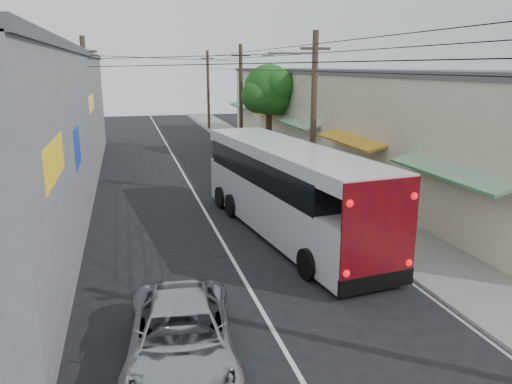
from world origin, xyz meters
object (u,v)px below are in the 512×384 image
parked_car_mid (241,156)px  jeepney (181,337)px  coach_bus (286,188)px  parked_suv (281,176)px  pedestrian_near (338,189)px  pedestrian_far (312,167)px  parked_car_far (226,139)px

parked_car_mid → jeepney: bearing=-112.2°
coach_bus → parked_suv: bearing=66.6°
parked_suv → parked_car_mid: parked_car_mid is taller
parked_car_mid → pedestrian_near: 10.70m
pedestrian_near → jeepney: bearing=66.6°
pedestrian_far → pedestrian_near: bearing=97.9°
parked_suv → parked_car_far: bearing=90.1°
coach_bus → pedestrian_near: (3.37, 2.59, -0.87)m
coach_bus → jeepney: (-5.00, -8.10, -1.11)m
jeepney → pedestrian_near: bearing=57.6°
coach_bus → parked_suv: 7.17m
parked_car_far → parked_suv: bearing=-85.9°
coach_bus → jeepney: coach_bus is taller
parked_car_mid → pedestrian_far: pedestrian_far is taller
coach_bus → pedestrian_far: 8.72m
jeepney → pedestrian_near: pedestrian_near is taller
parked_car_far → pedestrian_far: (2.06, -14.04, 0.29)m
parked_car_mid → parked_car_far: parked_car_mid is taller
jeepney → pedestrian_near: (8.37, 10.69, 0.24)m
parked_car_mid → parked_car_far: size_ratio=1.14×
pedestrian_near → pedestrian_far: (0.67, 5.10, 0.01)m
parked_car_mid → pedestrian_far: (2.86, -5.38, 0.17)m
parked_suv → coach_bus: bearing=-106.1°
parked_suv → parked_car_mid: 6.29m
jeepney → coach_bus: bearing=63.9°
parked_suv → parked_car_far: (0.00, 14.91, -0.11)m
jeepney → parked_car_far: (6.97, 29.83, -0.04)m
coach_bus → pedestrian_near: 4.34m
jeepney → parked_car_mid: size_ratio=1.10×
jeepney → pedestrian_far: size_ratio=3.06×
coach_bus → parked_car_far: bearing=77.6°
coach_bus → parked_car_mid: 13.15m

